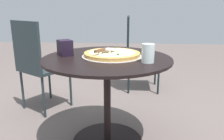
% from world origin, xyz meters
% --- Properties ---
extents(patio_table, '(0.93, 0.93, 0.69)m').
position_xyz_m(patio_table, '(0.00, 0.00, 0.49)').
color(patio_table, black).
rests_on(patio_table, ground).
extents(pizza_on_tray, '(0.44, 0.44, 0.05)m').
position_xyz_m(pizza_on_tray, '(-0.03, -0.04, 0.70)').
color(pizza_on_tray, silver).
rests_on(pizza_on_tray, patio_table).
extents(pizza_server, '(0.15, 0.21, 0.02)m').
position_xyz_m(pizza_server, '(0.02, 0.00, 0.74)').
color(pizza_server, silver).
rests_on(pizza_server, pizza_on_tray).
extents(drinking_cup, '(0.08, 0.08, 0.12)m').
position_xyz_m(drinking_cup, '(-0.28, 0.13, 0.75)').
color(drinking_cup, white).
rests_on(drinking_cup, patio_table).
extents(napkin_dispenser, '(0.14, 0.14, 0.11)m').
position_xyz_m(napkin_dispenser, '(0.32, -0.05, 0.74)').
color(napkin_dispenser, black).
rests_on(napkin_dispenser, patio_table).
extents(patio_chair_near, '(0.56, 0.56, 0.91)m').
position_xyz_m(patio_chair_near, '(0.74, -0.54, 0.52)').
color(patio_chair_near, '#263236').
rests_on(patio_chair_near, ground).
extents(patio_chair_corner, '(0.42, 0.42, 0.92)m').
position_xyz_m(patio_chair_corner, '(-0.26, -1.25, 0.53)').
color(patio_chair_corner, black).
rests_on(patio_chair_corner, ground).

